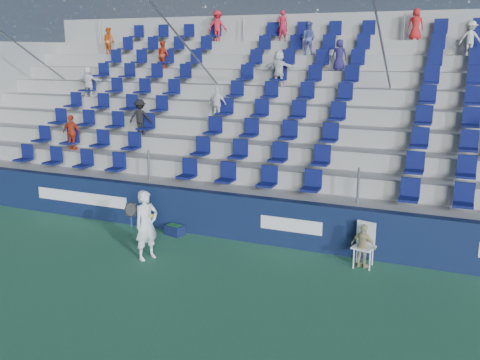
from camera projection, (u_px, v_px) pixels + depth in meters
ground at (180, 285)px, 11.36m from camera, size 70.00×70.00×0.00m
sponsor_wall at (238, 217)px, 14.03m from camera, size 24.00×0.32×1.20m
grandstand at (297, 132)px, 18.23m from camera, size 24.00×8.17×6.63m
tennis_player at (146, 225)px, 12.64m from camera, size 0.71×0.72×1.68m
line_judge_chair at (365, 241)px, 12.30m from camera, size 0.54×0.56×1.03m
line_judge at (363, 246)px, 12.18m from camera, size 0.66×0.43×1.04m
ball_bin at (175, 229)px, 14.44m from camera, size 0.56×0.44×0.28m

